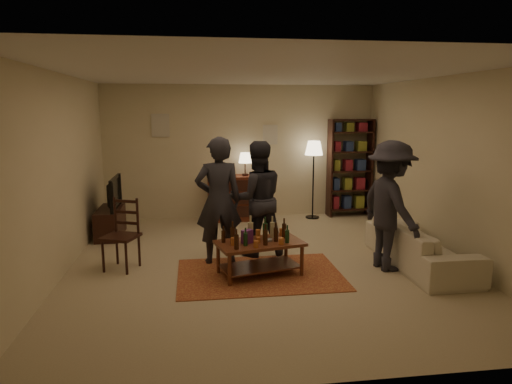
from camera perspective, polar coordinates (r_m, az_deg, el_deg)
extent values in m
plane|color=#C6B793|center=(6.73, 0.92, -8.90)|extent=(6.00, 6.00, 0.00)
plane|color=beige|center=(9.37, -1.88, 5.02)|extent=(5.50, 0.00, 5.50)
plane|color=beige|center=(6.58, -23.45, 1.92)|extent=(0.00, 6.00, 6.00)
plane|color=beige|center=(7.35, 22.67, 2.77)|extent=(0.00, 6.00, 6.00)
plane|color=beige|center=(3.53, 8.49, -3.97)|extent=(5.50, 0.00, 5.50)
plane|color=white|center=(6.37, 0.99, 14.69)|extent=(6.00, 6.00, 0.00)
cube|color=beige|center=(9.28, -11.86, 8.16)|extent=(0.35, 0.03, 0.45)
cube|color=beige|center=(9.40, 1.79, 7.18)|extent=(0.30, 0.03, 0.40)
cube|color=maroon|center=(6.28, 0.46, -10.25)|extent=(2.20, 1.50, 0.01)
cube|color=brown|center=(6.14, 0.47, -6.42)|extent=(1.25, 0.87, 0.04)
cube|color=brown|center=(6.24, 0.46, -9.24)|extent=(1.13, 0.75, 0.02)
cylinder|color=brown|center=(5.83, -3.32, -9.78)|extent=(0.05, 0.05, 0.42)
cylinder|color=brown|center=(6.20, 5.75, -8.57)|extent=(0.05, 0.05, 0.42)
cylinder|color=brown|center=(6.28, -4.75, -8.30)|extent=(0.05, 0.05, 0.42)
cylinder|color=brown|center=(6.62, 3.77, -7.29)|extent=(0.05, 0.05, 0.42)
cylinder|color=#BA632B|center=(5.98, -2.85, -6.19)|extent=(0.07, 0.07, 0.10)
cylinder|color=#BA632B|center=(5.88, -0.01, -6.52)|extent=(0.07, 0.07, 0.09)
cylinder|color=#BA632B|center=(6.32, 0.26, -5.22)|extent=(0.07, 0.07, 0.11)
cylinder|color=#BA632B|center=(6.02, 3.18, -6.15)|extent=(0.07, 0.07, 0.09)
cylinder|color=#BA632B|center=(6.44, 3.24, -5.00)|extent=(0.07, 0.07, 0.10)
cylinder|color=#BA632B|center=(6.08, 0.26, -6.01)|extent=(0.06, 0.06, 0.08)
cube|color=#72328A|center=(6.07, -1.19, -5.55)|extent=(0.17, 0.15, 0.18)
cylinder|color=gray|center=(6.16, 1.58, -6.06)|extent=(0.12, 0.12, 0.03)
cube|color=black|center=(6.63, -16.57, -5.39)|extent=(0.57, 0.57, 0.04)
cylinder|color=black|center=(6.64, -18.57, -7.62)|extent=(0.04, 0.04, 0.46)
cylinder|color=black|center=(6.46, -15.91, -7.98)|extent=(0.04, 0.04, 0.46)
cylinder|color=black|center=(6.93, -16.98, -6.80)|extent=(0.04, 0.04, 0.46)
cylinder|color=black|center=(6.75, -14.39, -7.10)|extent=(0.04, 0.04, 0.46)
cube|color=black|center=(6.71, -15.92, -2.69)|extent=(0.34, 0.16, 0.52)
cube|color=black|center=(8.44, -17.75, -3.64)|extent=(0.40, 1.00, 0.50)
imported|color=black|center=(8.33, -17.81, -0.10)|extent=(0.13, 0.97, 0.56)
cube|color=maroon|center=(9.20, -2.90, -0.75)|extent=(1.00, 0.48, 0.90)
cube|color=black|center=(9.01, -2.75, -2.49)|extent=(0.92, 0.02, 0.22)
cube|color=black|center=(8.95, -2.76, -0.86)|extent=(0.92, 0.02, 0.22)
cube|color=black|center=(8.90, -2.78, 0.78)|extent=(0.92, 0.02, 0.22)
cylinder|color=black|center=(9.15, -1.37, 2.18)|extent=(0.12, 0.12, 0.04)
cylinder|color=black|center=(9.13, -1.37, 2.99)|extent=(0.02, 0.02, 0.22)
cone|color=#FFE5B2|center=(9.11, -1.38, 4.30)|extent=(0.26, 0.26, 0.20)
cube|color=black|center=(9.56, 9.21, 2.89)|extent=(0.04, 0.34, 2.00)
cube|color=black|center=(9.84, 14.00, 2.93)|extent=(0.04, 0.34, 2.00)
cube|color=black|center=(9.83, 11.46, -2.01)|extent=(0.90, 0.34, 0.03)
cube|color=black|center=(9.76, 11.54, 0.29)|extent=(0.90, 0.34, 0.03)
cube|color=black|center=(9.70, 11.63, 2.62)|extent=(0.90, 0.34, 0.03)
cube|color=black|center=(9.65, 11.71, 4.97)|extent=(0.90, 0.34, 0.03)
cube|color=black|center=(9.63, 11.80, 7.34)|extent=(0.90, 0.34, 0.03)
cube|color=black|center=(9.62, 11.86, 8.83)|extent=(0.90, 0.34, 0.03)
cube|color=maroon|center=(9.71, 9.82, -1.23)|extent=(0.12, 0.22, 0.26)
cube|color=navy|center=(9.79, 11.21, -1.19)|extent=(0.15, 0.22, 0.26)
cube|color=olive|center=(9.88, 12.70, -1.14)|extent=(0.18, 0.22, 0.26)
cube|color=navy|center=(9.64, 9.89, 1.04)|extent=(0.12, 0.22, 0.24)
cube|color=olive|center=(9.72, 11.29, 1.07)|extent=(0.15, 0.22, 0.24)
cube|color=maroon|center=(9.81, 12.78, 1.09)|extent=(0.18, 0.22, 0.24)
cube|color=olive|center=(9.59, 9.96, 3.34)|extent=(0.12, 0.22, 0.22)
cube|color=maroon|center=(9.67, 11.38, 3.35)|extent=(0.15, 0.22, 0.22)
cube|color=navy|center=(9.76, 12.88, 3.36)|extent=(0.18, 0.22, 0.22)
cube|color=maroon|center=(9.55, 10.04, 5.66)|extent=(0.12, 0.22, 0.20)
cube|color=navy|center=(9.63, 11.46, 5.65)|extent=(0.15, 0.22, 0.20)
cube|color=olive|center=(9.72, 12.97, 5.64)|extent=(0.18, 0.22, 0.20)
cube|color=navy|center=(9.53, 10.11, 8.00)|extent=(0.12, 0.22, 0.18)
cube|color=olive|center=(9.61, 11.54, 7.97)|extent=(0.15, 0.22, 0.18)
cube|color=maroon|center=(9.70, 13.06, 7.93)|extent=(0.18, 0.22, 0.18)
cylinder|color=black|center=(9.51, 7.06, -3.14)|extent=(0.28, 0.28, 0.03)
cylinder|color=black|center=(9.37, 7.15, 0.94)|extent=(0.03, 0.03, 1.40)
cone|color=#FFE5B2|center=(9.28, 7.25, 5.49)|extent=(0.36, 0.36, 0.28)
imported|color=beige|center=(6.95, 19.81, -6.26)|extent=(0.81, 2.08, 0.61)
imported|color=#24252C|center=(6.55, -4.70, -1.11)|extent=(0.70, 0.49, 1.84)
imported|color=#25252D|center=(6.89, 0.13, -0.88)|extent=(0.92, 0.75, 1.75)
imported|color=#26262D|center=(6.55, 16.44, -1.68)|extent=(0.85, 1.26, 1.80)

